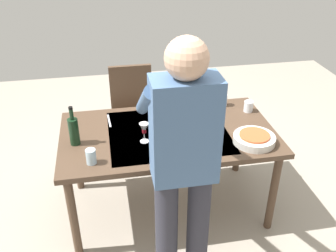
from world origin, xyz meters
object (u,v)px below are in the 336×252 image
(water_cup_far_right, at_px, (223,100))
(serving_bowl_pasta, at_px, (254,139))
(water_cup_near_left, at_px, (91,157))
(water_cup_far_left, at_px, (212,120))
(side_bowl_salad, at_px, (189,107))
(dining_table, at_px, (168,140))
(wine_glass_left, at_px, (144,129))
(water_cup_near_right, at_px, (248,106))
(person_server, at_px, (183,162))
(chair_near, at_px, (133,108))
(dinner_plate_near, at_px, (199,139))
(wine_bottle, at_px, (74,130))

(water_cup_far_right, height_order, serving_bowl_pasta, water_cup_far_right)
(water_cup_near_left, distance_m, water_cup_far_right, 1.28)
(water_cup_far_left, distance_m, side_bowl_salad, 0.29)
(dining_table, relative_size, water_cup_far_left, 16.95)
(wine_glass_left, xyz_separation_m, water_cup_far_left, (-0.54, -0.14, -0.06))
(water_cup_near_right, bearing_deg, dining_table, 15.98)
(person_server, bearing_deg, water_cup_far_right, -118.86)
(water_cup_near_left, bearing_deg, water_cup_far_right, -149.76)
(person_server, relative_size, water_cup_near_right, 18.66)
(chair_near, xyz_separation_m, water_cup_far_left, (-0.55, 0.80, 0.25))
(dining_table, height_order, dinner_plate_near, dinner_plate_near)
(water_cup_near_left, relative_size, dinner_plate_near, 0.45)
(water_cup_near_left, height_order, water_cup_far_right, water_cup_near_left)
(person_server, xyz_separation_m, water_cup_far_right, (-0.58, -1.05, -0.18))
(water_cup_near_left, bearing_deg, serving_bowl_pasta, -177.74)
(water_cup_far_left, xyz_separation_m, dinner_plate_near, (0.15, 0.19, -0.04))
(serving_bowl_pasta, bearing_deg, dinner_plate_near, -15.38)
(person_server, height_order, wine_bottle, person_server)
(water_cup_far_right, bearing_deg, water_cup_near_left, 30.24)
(water_cup_near_left, bearing_deg, water_cup_far_left, -159.78)
(dining_table, relative_size, serving_bowl_pasta, 5.36)
(water_cup_near_right, distance_m, dinner_plate_near, 0.62)
(wine_bottle, distance_m, dinner_plate_near, 0.89)
(dining_table, bearing_deg, water_cup_far_left, -174.10)
(chair_near, xyz_separation_m, water_cup_far_right, (-0.73, 0.49, 0.25))
(wine_glass_left, distance_m, serving_bowl_pasta, 0.79)
(person_server, distance_m, wine_bottle, 0.93)
(serving_bowl_pasta, bearing_deg, water_cup_far_left, -52.17)
(dinner_plate_near, bearing_deg, water_cup_near_right, -145.05)
(dining_table, relative_size, wine_glass_left, 10.64)
(wine_bottle, bearing_deg, water_cup_far_left, -175.58)
(person_server, distance_m, water_cup_near_right, 1.20)
(wine_glass_left, bearing_deg, wine_bottle, -7.29)
(chair_near, xyz_separation_m, water_cup_near_left, (0.37, 1.14, 0.26))
(wine_bottle, bearing_deg, chair_near, -119.03)
(person_server, relative_size, wine_glass_left, 11.19)
(water_cup_far_right, height_order, dinner_plate_near, water_cup_far_right)
(dinner_plate_near, bearing_deg, person_server, 66.40)
(dining_table, xyz_separation_m, chair_near, (0.19, -0.83, -0.13))
(water_cup_near_left, relative_size, water_cup_near_right, 1.15)
(water_cup_near_left, height_order, serving_bowl_pasta, water_cup_near_left)
(wine_bottle, xyz_separation_m, water_cup_near_left, (-0.11, 0.26, -0.06))
(wine_glass_left, distance_m, water_cup_near_left, 0.43)
(chair_near, relative_size, wine_bottle, 3.07)
(wine_glass_left, relative_size, water_cup_near_left, 1.45)
(wine_bottle, bearing_deg, dining_table, -176.35)
(serving_bowl_pasta, bearing_deg, chair_near, -54.61)
(dining_table, bearing_deg, wine_bottle, 3.65)
(dining_table, height_order, water_cup_far_left, water_cup_far_left)
(wine_bottle, distance_m, water_cup_near_left, 0.29)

